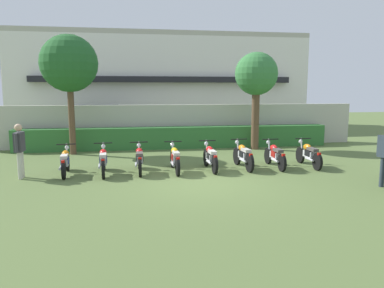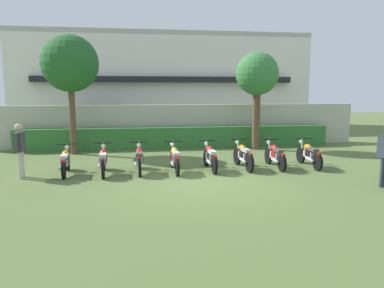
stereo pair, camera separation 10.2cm
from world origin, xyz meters
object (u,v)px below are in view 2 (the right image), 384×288
object	(u,v)px
motorcycle_in_row_2	(139,159)
motorcycle_in_row_0	(65,161)
tree_near_inspector	(70,64)
motorcycle_in_row_4	(210,157)
inspector_person	(20,146)
motorcycle_in_row_1	(103,160)
motorcycle_in_row_3	(175,158)
motorcycle_in_row_7	(309,154)
motorcycle_in_row_5	(243,155)
motorcycle_in_row_6	(275,155)
tree_far_side	(257,76)
parked_car	(97,123)

from	to	relation	value
motorcycle_in_row_2	motorcycle_in_row_0	bearing A→B (deg)	88.76
tree_near_inspector	motorcycle_in_row_4	world-z (taller)	tree_near_inspector
tree_near_inspector	inspector_person	world-z (taller)	tree_near_inspector
motorcycle_in_row_1	motorcycle_in_row_3	xyz separation A→B (m)	(2.32, 0.04, -0.01)
motorcycle_in_row_3	motorcycle_in_row_7	bearing A→B (deg)	-90.17
tree_near_inspector	motorcycle_in_row_7	bearing A→B (deg)	-24.45
inspector_person	motorcycle_in_row_1	bearing A→B (deg)	3.67
motorcycle_in_row_0	motorcycle_in_row_4	size ratio (longest dim) A/B	0.96
tree_near_inspector	motorcycle_in_row_2	bearing A→B (deg)	-55.61
motorcycle_in_row_3	motorcycle_in_row_4	world-z (taller)	motorcycle_in_row_4
motorcycle_in_row_5	motorcycle_in_row_7	xyz separation A→B (m)	(2.38, -0.08, -0.01)
motorcycle_in_row_4	motorcycle_in_row_6	bearing A→B (deg)	-90.76
tree_far_side	motorcycle_in_row_1	distance (m)	8.16
motorcycle_in_row_0	motorcycle_in_row_5	bearing A→B (deg)	-93.53
tree_near_inspector	motorcycle_in_row_2	size ratio (longest dim) A/B	2.69
parked_car	motorcycle_in_row_7	xyz separation A→B (m)	(8.08, -8.35, -0.49)
tree_far_side	motorcycle_in_row_5	distance (m)	5.17
motorcycle_in_row_0	motorcycle_in_row_6	distance (m)	7.03
tree_near_inspector	motorcycle_in_row_0	xyz separation A→B (m)	(0.36, -3.91, -3.29)
motorcycle_in_row_6	inspector_person	xyz separation A→B (m)	(-8.30, -0.28, 0.55)
parked_car	motorcycle_in_row_3	xyz separation A→B (m)	(3.32, -8.40, -0.49)
parked_car	tree_far_side	bearing A→B (deg)	-31.06
motorcycle_in_row_3	motorcycle_in_row_7	xyz separation A→B (m)	(4.76, 0.06, -0.00)
motorcycle_in_row_7	motorcycle_in_row_6	bearing A→B (deg)	88.96
motorcycle_in_row_1	motorcycle_in_row_6	bearing A→B (deg)	-92.17
motorcycle_in_row_2	inspector_person	world-z (taller)	inspector_person
motorcycle_in_row_5	motorcycle_in_row_7	distance (m)	2.38
parked_car	tree_far_side	size ratio (longest dim) A/B	1.04
motorcycle_in_row_5	inspector_person	bearing A→B (deg)	89.63
parked_car	motorcycle_in_row_7	size ratio (longest dim) A/B	2.38
parked_car	motorcycle_in_row_3	world-z (taller)	parked_car
tree_near_inspector	tree_far_side	xyz separation A→B (m)	(8.00, 0.09, -0.42)
motorcycle_in_row_6	motorcycle_in_row_7	size ratio (longest dim) A/B	1.00
tree_near_inspector	motorcycle_in_row_3	bearing A→B (deg)	-45.82
parked_car	inspector_person	distance (m)	8.72
motorcycle_in_row_1	motorcycle_in_row_2	bearing A→B (deg)	-89.92
motorcycle_in_row_0	motorcycle_in_row_7	world-z (taller)	motorcycle_in_row_7
motorcycle_in_row_2	motorcycle_in_row_6	bearing A→B (deg)	-89.65
motorcycle_in_row_5	motorcycle_in_row_6	size ratio (longest dim) A/B	1.00
tree_near_inspector	motorcycle_in_row_5	bearing A→B (deg)	-31.62
tree_far_side	motorcycle_in_row_1	xyz separation A→B (m)	(-6.45, -4.10, -2.86)
motorcycle_in_row_0	motorcycle_in_row_2	size ratio (longest dim) A/B	0.98
parked_car	motorcycle_in_row_7	world-z (taller)	parked_car
motorcycle_in_row_2	motorcycle_in_row_6	world-z (taller)	motorcycle_in_row_2
motorcycle_in_row_5	inspector_person	xyz separation A→B (m)	(-7.16, -0.32, 0.54)
motorcycle_in_row_0	motorcycle_in_row_1	distance (m)	1.20
motorcycle_in_row_7	motorcycle_in_row_2	bearing A→B (deg)	90.44
inspector_person	motorcycle_in_row_3	bearing A→B (deg)	2.33
motorcycle_in_row_6	motorcycle_in_row_3	bearing A→B (deg)	91.77
motorcycle_in_row_3	motorcycle_in_row_0	bearing A→B (deg)	87.99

